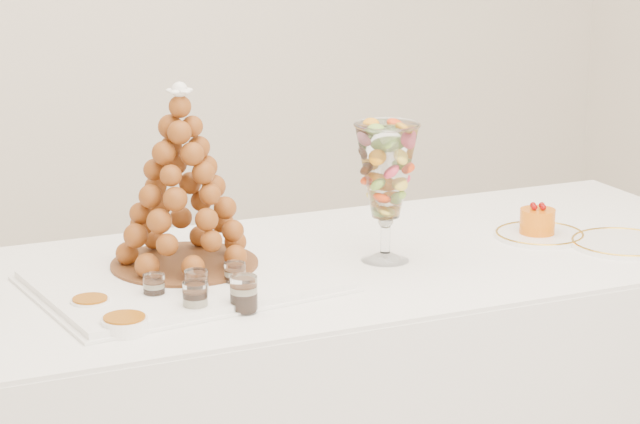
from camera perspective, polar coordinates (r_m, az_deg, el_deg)
buffet_table at (r=3.07m, az=0.14°, el=-9.60°), size 2.21×1.01×0.82m
lace_tray at (r=2.78m, az=-6.24°, el=-3.15°), size 0.64×0.50×0.02m
macaron_vase at (r=2.89m, az=3.05°, el=1.79°), size 0.15×0.15×0.32m
cake_plate at (r=3.17m, az=10.00°, el=-1.04°), size 0.23×0.23×0.01m
spare_plate at (r=3.14m, az=13.67°, el=-1.42°), size 0.26×0.26×0.01m
verrine_a at (r=2.67m, az=-7.59°, el=-3.49°), size 0.06×0.06×0.06m
verrine_b at (r=2.66m, az=-5.67°, el=-3.39°), size 0.06×0.06×0.07m
verrine_c at (r=2.73m, az=-3.91°, el=-2.96°), size 0.06×0.06×0.06m
verrine_d at (r=2.58m, az=-5.72°, el=-3.97°), size 0.06×0.06×0.07m
verrine_e at (r=2.59m, az=-3.51°, el=-3.77°), size 0.07×0.07×0.08m
ramekin_back at (r=2.64m, az=-10.46°, el=-4.22°), size 0.08×0.08×0.03m
ramekin_front at (r=2.51m, az=-8.92°, el=-5.13°), size 0.09×0.09×0.03m
croquembouche at (r=2.80m, az=-6.33°, el=1.56°), size 0.34×0.34×0.42m
mousse_cake at (r=3.16m, az=9.91°, el=-0.40°), size 0.09×0.09×0.08m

